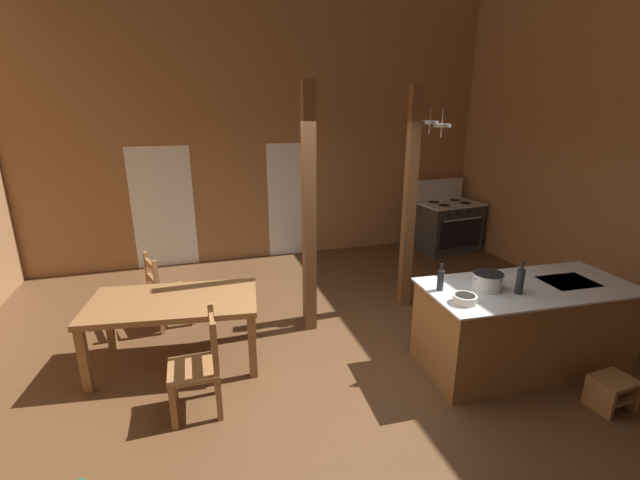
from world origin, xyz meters
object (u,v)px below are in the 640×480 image
(kitchen_island, at_px, (523,325))
(step_stool, at_px, (612,390))
(ladderback_chair_by_post, at_px, (166,292))
(ladderback_chair_near_window, at_px, (200,366))
(bottle_short_on_counter, at_px, (441,280))
(mixing_bowl_on_counter, at_px, (465,299))
(stove_range, at_px, (447,226))
(stockpot_on_counter, at_px, (488,281))
(bottle_tall_on_counter, at_px, (520,281))
(dining_table, at_px, (174,307))

(kitchen_island, height_order, step_stool, kitchen_island)
(ladderback_chair_by_post, bearing_deg, ladderback_chair_near_window, -78.49)
(ladderback_chair_near_window, xyz_separation_m, ladderback_chair_by_post, (-0.36, 1.76, 0.00))
(ladderback_chair_by_post, relative_size, bottle_short_on_counter, 3.42)
(step_stool, height_order, mixing_bowl_on_counter, mixing_bowl_on_counter)
(stove_range, height_order, stockpot_on_counter, stove_range)
(stove_range, relative_size, ladderback_chair_near_window, 1.39)
(bottle_short_on_counter, bearing_deg, bottle_tall_on_counter, -22.82)
(ladderback_chair_by_post, relative_size, stockpot_on_counter, 2.63)
(step_stool, bearing_deg, mixing_bowl_on_counter, 150.41)
(step_stool, bearing_deg, ladderback_chair_by_post, 144.35)
(dining_table, xyz_separation_m, bottle_short_on_counter, (2.55, -0.92, 0.37))
(bottle_tall_on_counter, bearing_deg, kitchen_island, 26.55)
(mixing_bowl_on_counter, bearing_deg, ladderback_chair_by_post, 142.01)
(stove_range, distance_m, bottle_short_on_counter, 4.20)
(kitchen_island, bearing_deg, bottle_tall_on_counter, -153.45)
(kitchen_island, relative_size, ladderback_chair_by_post, 2.32)
(stove_range, xyz_separation_m, step_stool, (-1.11, -4.43, -0.30))
(bottle_tall_on_counter, xyz_separation_m, bottle_short_on_counter, (-0.69, 0.29, -0.02))
(dining_table, distance_m, bottle_short_on_counter, 2.74)
(step_stool, distance_m, ladderback_chair_near_window, 3.74)
(stove_range, relative_size, ladderback_chair_by_post, 1.39)
(bottle_short_on_counter, bearing_deg, dining_table, 160.12)
(kitchen_island, relative_size, step_stool, 5.83)
(kitchen_island, xyz_separation_m, step_stool, (0.30, -0.82, -0.28))
(ladderback_chair_by_post, distance_m, bottle_short_on_counter, 3.31)
(stove_range, bearing_deg, ladderback_chair_near_window, -144.27)
(stove_range, bearing_deg, kitchen_island, -111.44)
(ladderback_chair_near_window, relative_size, mixing_bowl_on_counter, 4.32)
(step_stool, bearing_deg, kitchen_island, 110.24)
(step_stool, bearing_deg, dining_table, 153.21)
(stockpot_on_counter, bearing_deg, kitchen_island, -6.39)
(kitchen_island, bearing_deg, stockpot_on_counter, 173.61)
(ladderback_chair_near_window, distance_m, bottle_tall_on_counter, 3.10)
(ladderback_chair_by_post, bearing_deg, stove_range, 17.67)
(dining_table, height_order, bottle_tall_on_counter, bottle_tall_on_counter)
(kitchen_island, distance_m, bottle_short_on_counter, 1.11)
(mixing_bowl_on_counter, bearing_deg, step_stool, -29.59)
(stove_range, distance_m, step_stool, 4.58)
(stockpot_on_counter, bearing_deg, bottle_short_on_counter, 165.97)
(stove_range, relative_size, dining_table, 0.73)
(kitchen_island, height_order, mixing_bowl_on_counter, mixing_bowl_on_counter)
(ladderback_chair_by_post, xyz_separation_m, bottle_tall_on_counter, (3.39, -2.12, 0.59))
(ladderback_chair_near_window, bearing_deg, ladderback_chair_by_post, 101.51)
(step_stool, bearing_deg, stove_range, 75.90)
(stove_range, xyz_separation_m, stockpot_on_counter, (-1.89, -3.55, 0.51))
(ladderback_chair_by_post, bearing_deg, kitchen_island, -28.83)
(mixing_bowl_on_counter, bearing_deg, ladderback_chair_near_window, 170.81)
(dining_table, distance_m, ladderback_chair_by_post, 0.94)
(stove_range, distance_m, ladderback_chair_by_post, 5.30)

